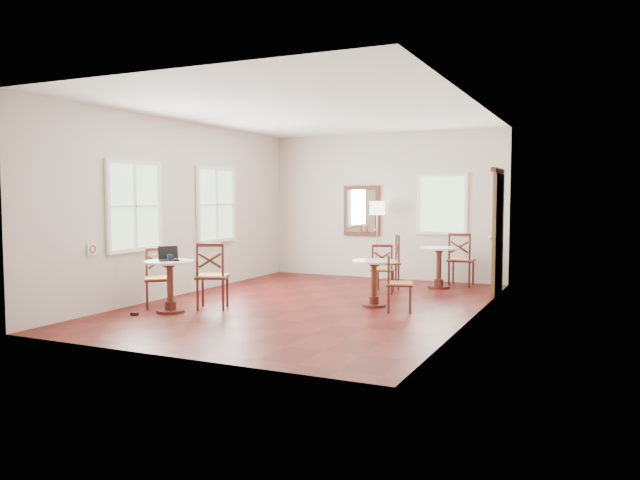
# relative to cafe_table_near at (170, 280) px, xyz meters

# --- Properties ---
(ground) EXTENTS (7.00, 7.00, 0.00)m
(ground) POSITION_rel_cafe_table_near_xyz_m (1.60, 1.47, -0.47)
(ground) COLOR #51110D
(ground) RESTS_ON ground
(room_shell) EXTENTS (5.02, 7.02, 3.01)m
(room_shell) POSITION_rel_cafe_table_near_xyz_m (1.54, 1.75, 1.42)
(room_shell) COLOR beige
(room_shell) RESTS_ON ground
(cafe_table_near) EXTENTS (0.72, 0.72, 0.76)m
(cafe_table_near) POSITION_rel_cafe_table_near_xyz_m (0.00, 0.00, 0.00)
(cafe_table_near) COLOR #451711
(cafe_table_near) RESTS_ON ground
(cafe_table_mid) EXTENTS (0.68, 0.68, 0.71)m
(cafe_table_mid) POSITION_rel_cafe_table_near_xyz_m (2.53, 1.73, -0.03)
(cafe_table_mid) COLOR #451711
(cafe_table_mid) RESTS_ON ground
(cafe_table_back) EXTENTS (0.72, 0.72, 0.76)m
(cafe_table_back) POSITION_rel_cafe_table_near_xyz_m (2.98, 4.04, -0.00)
(cafe_table_back) COLOR #451711
(cafe_table_back) RESTS_ON ground
(chair_near_a) EXTENTS (0.61, 0.61, 1.01)m
(chair_near_a) POSITION_rel_cafe_table_near_xyz_m (0.39, 0.50, 0.03)
(chair_near_a) COLOR #451711
(chair_near_a) RESTS_ON ground
(chair_near_b) EXTENTS (0.59, 0.59, 0.91)m
(chair_near_b) POSITION_rel_cafe_table_near_xyz_m (-0.44, 0.27, -0.02)
(chair_near_b) COLOR #451711
(chair_near_b) RESTS_ON ground
(chair_mid_a) EXTENTS (0.49, 0.49, 0.88)m
(chair_mid_a) POSITION_rel_cafe_table_near_xyz_m (2.26, 2.96, -0.04)
(chair_mid_a) COLOR #451711
(chair_mid_a) RESTS_ON ground
(chair_mid_b) EXTENTS (0.49, 0.49, 0.84)m
(chair_mid_b) POSITION_rel_cafe_table_near_xyz_m (3.00, 1.47, -0.05)
(chair_mid_b) COLOR #451711
(chair_mid_b) RESTS_ON ground
(chair_back_a) EXTENTS (0.47, 0.47, 1.02)m
(chair_back_a) POSITION_rel_cafe_table_near_xyz_m (3.29, 4.49, 0.03)
(chair_back_a) COLOR #451711
(chair_back_a) RESTS_ON ground
(chair_back_b) EXTENTS (0.61, 0.61, 0.99)m
(chair_back_b) POSITION_rel_cafe_table_near_xyz_m (2.14, 3.61, 0.02)
(chair_back_b) COLOR #451711
(chair_back_b) RESTS_ON ground
(floor_lamp) EXTENTS (0.31, 0.31, 1.61)m
(floor_lamp) POSITION_rel_cafe_table_near_xyz_m (1.55, 4.62, 0.89)
(floor_lamp) COLOR #BF8C3F
(floor_lamp) RESTS_ON ground
(laptop) EXTENTS (0.37, 0.37, 0.21)m
(laptop) POSITION_rel_cafe_table_near_xyz_m (-0.04, 0.03, 0.34)
(laptop) COLOR black
(laptop) RESTS_ON cafe_table_near
(mouse) EXTENTS (0.12, 0.09, 0.04)m
(mouse) POSITION_rel_cafe_table_near_xyz_m (0.11, 0.01, 0.31)
(mouse) COLOR black
(mouse) RESTS_ON cafe_table_near
(navy_mug) EXTENTS (0.12, 0.08, 0.09)m
(navy_mug) POSITION_rel_cafe_table_near_xyz_m (0.00, 0.00, 0.34)
(navy_mug) COLOR black
(navy_mug) RESTS_ON cafe_table_near
(water_glass) EXTENTS (0.06, 0.06, 0.10)m
(water_glass) POSITION_rel_cafe_table_near_xyz_m (-0.14, -0.16, 0.34)
(water_glass) COLOR white
(water_glass) RESTS_ON cafe_table_near
(power_adapter) EXTENTS (0.10, 0.06, 0.04)m
(power_adapter) POSITION_rel_cafe_table_near_xyz_m (-0.32, -0.41, -0.45)
(power_adapter) COLOR black
(power_adapter) RESTS_ON ground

